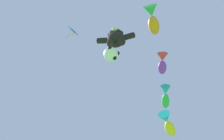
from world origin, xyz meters
name	(u,v)px	position (x,y,z in m)	size (l,w,h in m)	color
teddy_bear_kite	(116,38)	(1.76, 3.87, 13.07)	(2.11, 0.93, 2.14)	black
soccer_ball_kite	(111,54)	(1.45, 4.18, 11.35)	(0.78, 0.77, 0.71)	white
fish_kite_tangerine	(152,18)	(4.13, 3.54, 15.11)	(0.94, 1.89, 0.85)	orange
fish_kite_violet	(162,62)	(4.44, 6.40, 14.77)	(0.75, 1.49, 0.70)	purple
fish_kite_emerald	(165,96)	(4.44, 8.83, 14.65)	(0.69, 1.76, 0.65)	green
fish_kite_goldfin	(168,123)	(4.55, 11.61, 15.22)	(1.37, 2.34, 0.93)	yellow
diamond_kite	(73,32)	(-1.39, 3.98, 17.41)	(0.63, 0.83, 2.68)	blue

